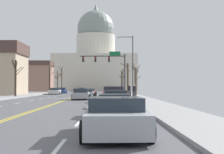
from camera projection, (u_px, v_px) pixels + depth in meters
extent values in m
cube|color=#4F4F54|center=(73.00, 98.00, 42.91)|extent=(14.00, 180.00, 0.06)
cube|color=yellow|center=(72.00, 98.00, 42.91)|extent=(0.10, 176.40, 0.00)
cube|color=yellow|center=(73.00, 98.00, 42.91)|extent=(0.10, 176.40, 0.00)
cube|color=silver|center=(60.00, 146.00, 8.47)|extent=(0.12, 2.20, 0.00)
cube|color=silver|center=(78.00, 123.00, 13.66)|extent=(0.12, 2.20, 0.00)
cube|color=silver|center=(87.00, 113.00, 18.86)|extent=(0.12, 2.20, 0.00)
cube|color=silver|center=(91.00, 107.00, 24.06)|extent=(0.12, 2.20, 0.00)
cube|color=silver|center=(94.00, 103.00, 29.26)|extent=(0.12, 2.20, 0.00)
cube|color=silver|center=(96.00, 101.00, 34.45)|extent=(0.12, 2.20, 0.00)
cube|color=silver|center=(98.00, 99.00, 39.65)|extent=(0.12, 2.20, 0.00)
cube|color=silver|center=(99.00, 97.00, 44.85)|extent=(0.12, 2.20, 0.00)
cube|color=silver|center=(100.00, 96.00, 50.05)|extent=(0.12, 2.20, 0.00)
cube|color=silver|center=(101.00, 95.00, 55.24)|extent=(0.12, 2.20, 0.00)
cube|color=silver|center=(102.00, 94.00, 60.44)|extent=(0.12, 2.20, 0.00)
cube|color=silver|center=(102.00, 94.00, 65.64)|extent=(0.12, 2.20, 0.00)
cube|color=silver|center=(103.00, 93.00, 70.84)|extent=(0.12, 2.20, 0.00)
cube|color=silver|center=(103.00, 93.00, 76.04)|extent=(0.12, 2.20, 0.00)
cube|color=silver|center=(103.00, 92.00, 81.23)|extent=(0.12, 2.20, 0.00)
cube|color=silver|center=(104.00, 92.00, 86.43)|extent=(0.12, 2.20, 0.00)
cube|color=silver|center=(104.00, 92.00, 91.63)|extent=(0.12, 2.20, 0.00)
cube|color=silver|center=(104.00, 91.00, 96.83)|extent=(0.12, 2.20, 0.00)
cube|color=silver|center=(104.00, 91.00, 102.02)|extent=(0.12, 2.20, 0.00)
cube|color=silver|center=(105.00, 91.00, 107.22)|extent=(0.12, 2.20, 0.00)
cube|color=silver|center=(17.00, 103.00, 29.18)|extent=(0.12, 2.20, 0.00)
cube|color=silver|center=(31.00, 101.00, 34.38)|extent=(0.12, 2.20, 0.00)
cube|color=silver|center=(41.00, 99.00, 39.58)|extent=(0.12, 2.20, 0.00)
cube|color=silver|center=(49.00, 97.00, 44.77)|extent=(0.12, 2.20, 0.00)
cube|color=silver|center=(55.00, 96.00, 49.97)|extent=(0.12, 2.20, 0.00)
cube|color=silver|center=(60.00, 95.00, 55.17)|extent=(0.12, 2.20, 0.00)
cube|color=silver|center=(64.00, 94.00, 60.37)|extent=(0.12, 2.20, 0.00)
cube|color=silver|center=(68.00, 94.00, 65.56)|extent=(0.12, 2.20, 0.00)
cube|color=silver|center=(71.00, 93.00, 70.76)|extent=(0.12, 2.20, 0.00)
cube|color=silver|center=(73.00, 93.00, 75.96)|extent=(0.12, 2.20, 0.00)
cube|color=silver|center=(76.00, 92.00, 81.16)|extent=(0.12, 2.20, 0.00)
cube|color=silver|center=(78.00, 92.00, 86.35)|extent=(0.12, 2.20, 0.00)
cube|color=silver|center=(79.00, 92.00, 91.55)|extent=(0.12, 2.20, 0.00)
cube|color=silver|center=(81.00, 91.00, 96.75)|extent=(0.12, 2.20, 0.00)
cube|color=silver|center=(82.00, 91.00, 101.95)|extent=(0.12, 2.20, 0.00)
cube|color=silver|center=(84.00, 91.00, 107.14)|extent=(0.12, 2.20, 0.00)
cube|color=gray|center=(136.00, 97.00, 43.01)|extent=(3.00, 180.00, 0.14)
cube|color=gray|center=(9.00, 97.00, 42.82)|extent=(3.00, 180.00, 0.14)
cylinder|color=#28282D|center=(125.00, 74.00, 55.48)|extent=(0.22, 0.22, 7.00)
cylinder|color=#28282D|center=(102.00, 56.00, 55.53)|extent=(7.80, 0.16, 0.16)
cube|color=black|center=(109.00, 59.00, 55.52)|extent=(0.32, 0.28, 0.92)
sphere|color=red|center=(109.00, 58.00, 55.37)|extent=(0.22, 0.22, 0.22)
sphere|color=#332B05|center=(109.00, 59.00, 55.36)|extent=(0.22, 0.22, 0.22)
sphere|color=black|center=(109.00, 61.00, 55.36)|extent=(0.22, 0.22, 0.22)
cube|color=black|center=(95.00, 59.00, 55.50)|extent=(0.32, 0.28, 0.92)
sphere|color=red|center=(95.00, 58.00, 55.35)|extent=(0.22, 0.22, 0.22)
sphere|color=#332B05|center=(95.00, 59.00, 55.34)|extent=(0.22, 0.22, 0.22)
sphere|color=black|center=(95.00, 61.00, 55.33)|extent=(0.22, 0.22, 0.22)
cube|color=black|center=(83.00, 59.00, 55.48)|extent=(0.32, 0.28, 0.92)
sphere|color=red|center=(83.00, 58.00, 55.32)|extent=(0.22, 0.22, 0.22)
sphere|color=#332B05|center=(83.00, 59.00, 55.32)|extent=(0.22, 0.22, 0.22)
sphere|color=black|center=(83.00, 61.00, 55.31)|extent=(0.22, 0.22, 0.22)
cube|color=#146033|center=(115.00, 54.00, 55.58)|extent=(1.90, 0.06, 0.70)
cylinder|color=#333338|center=(133.00, 66.00, 45.30)|extent=(0.14, 0.14, 8.50)
cylinder|color=#333338|center=(126.00, 37.00, 45.41)|extent=(1.94, 0.09, 0.09)
cube|color=#B2B2AD|center=(119.00, 37.00, 45.39)|extent=(0.56, 0.24, 0.16)
cube|color=beige|center=(96.00, 73.00, 119.32)|extent=(29.27, 23.65, 12.61)
cylinder|color=beige|center=(96.00, 46.00, 119.60)|extent=(14.28, 14.28, 7.84)
sphere|color=gray|center=(96.00, 29.00, 119.78)|extent=(13.63, 13.63, 13.63)
cone|color=gray|center=(96.00, 7.00, 120.01)|extent=(1.80, 1.80, 2.40)
cube|color=#B71414|center=(90.00, 93.00, 50.65)|extent=(1.92, 4.26, 0.55)
cube|color=#232D38|center=(89.00, 90.00, 50.33)|extent=(1.65, 1.85, 0.47)
cylinder|color=black|center=(85.00, 94.00, 51.96)|extent=(0.23, 0.64, 0.64)
cylinder|color=black|center=(96.00, 94.00, 51.94)|extent=(0.23, 0.64, 0.64)
cylinder|color=black|center=(83.00, 94.00, 49.34)|extent=(0.23, 0.64, 0.64)
cylinder|color=black|center=(95.00, 94.00, 49.32)|extent=(0.23, 0.64, 0.64)
cube|color=#9EA3A8|center=(87.00, 94.00, 44.32)|extent=(1.78, 4.40, 0.61)
cube|color=#232D38|center=(87.00, 91.00, 44.18)|extent=(1.55, 1.97, 0.39)
cylinder|color=black|center=(82.00, 95.00, 45.67)|extent=(0.22, 0.64, 0.64)
cylinder|color=black|center=(94.00, 95.00, 45.68)|extent=(0.22, 0.64, 0.64)
cylinder|color=black|center=(80.00, 95.00, 42.95)|extent=(0.22, 0.64, 0.64)
cylinder|color=black|center=(93.00, 95.00, 42.96)|extent=(0.22, 0.64, 0.64)
cube|color=#9EA3A8|center=(81.00, 95.00, 37.77)|extent=(1.92, 4.73, 0.66)
cube|color=#232D38|center=(81.00, 91.00, 37.36)|extent=(1.65, 2.19, 0.47)
cylinder|color=black|center=(75.00, 96.00, 39.19)|extent=(0.23, 0.64, 0.64)
cylinder|color=black|center=(90.00, 96.00, 39.25)|extent=(0.23, 0.64, 0.64)
cylinder|color=black|center=(72.00, 97.00, 36.29)|extent=(0.23, 0.64, 0.64)
cylinder|color=black|center=(89.00, 97.00, 36.34)|extent=(0.23, 0.64, 0.64)
cube|color=maroon|center=(114.00, 96.00, 30.34)|extent=(2.07, 5.60, 0.74)
cube|color=#1E2833|center=(114.00, 89.00, 31.14)|extent=(1.89, 1.91, 0.58)
cube|color=maroon|center=(114.00, 92.00, 27.62)|extent=(1.88, 0.11, 0.22)
cylinder|color=black|center=(103.00, 98.00, 32.00)|extent=(0.28, 0.80, 0.80)
cylinder|color=black|center=(124.00, 98.00, 32.03)|extent=(0.28, 0.80, 0.80)
cylinder|color=black|center=(103.00, 99.00, 28.64)|extent=(0.28, 0.80, 0.80)
cylinder|color=black|center=(126.00, 99.00, 28.67)|extent=(0.28, 0.80, 0.80)
cube|color=black|center=(115.00, 101.00, 23.78)|extent=(1.94, 4.69, 0.68)
cube|color=#232D38|center=(115.00, 93.00, 23.34)|extent=(1.63, 2.07, 0.43)
cylinder|color=black|center=(102.00, 102.00, 25.17)|extent=(0.24, 0.65, 0.64)
cylinder|color=black|center=(125.00, 102.00, 25.25)|extent=(0.24, 0.65, 0.64)
cylinder|color=black|center=(103.00, 104.00, 22.30)|extent=(0.24, 0.65, 0.64)
cylinder|color=black|center=(129.00, 104.00, 22.39)|extent=(0.24, 0.65, 0.64)
cube|color=#6B6056|center=(115.00, 107.00, 17.28)|extent=(1.86, 4.46, 0.61)
cube|color=#232D38|center=(115.00, 98.00, 16.93)|extent=(1.61, 2.04, 0.38)
cylinder|color=black|center=(99.00, 108.00, 18.65)|extent=(0.23, 0.64, 0.64)
cylinder|color=black|center=(130.00, 108.00, 18.65)|extent=(0.23, 0.64, 0.64)
cylinder|color=black|center=(97.00, 111.00, 15.90)|extent=(0.23, 0.64, 0.64)
cylinder|color=black|center=(133.00, 111.00, 15.90)|extent=(0.23, 0.64, 0.64)
cube|color=#9EA3A8|center=(115.00, 120.00, 10.19)|extent=(1.95, 4.39, 0.66)
cube|color=#232D38|center=(115.00, 104.00, 10.04)|extent=(1.67, 2.00, 0.40)
cylinder|color=black|center=(88.00, 121.00, 11.50)|extent=(0.24, 0.65, 0.64)
cylinder|color=black|center=(139.00, 121.00, 11.57)|extent=(0.24, 0.65, 0.64)
cylinder|color=black|center=(84.00, 132.00, 8.81)|extent=(0.24, 0.65, 0.64)
cylinder|color=black|center=(151.00, 132.00, 8.88)|extent=(0.24, 0.65, 0.64)
cube|color=silver|center=(55.00, 92.00, 60.67)|extent=(1.91, 4.24, 0.64)
cube|color=#232D38|center=(55.00, 89.00, 61.05)|extent=(1.66, 1.84, 0.44)
cylinder|color=black|center=(59.00, 93.00, 59.37)|extent=(0.23, 0.64, 0.64)
cylinder|color=black|center=(49.00, 93.00, 59.34)|extent=(0.23, 0.64, 0.64)
cylinder|color=black|center=(61.00, 93.00, 61.99)|extent=(0.23, 0.64, 0.64)
cylinder|color=black|center=(51.00, 93.00, 61.95)|extent=(0.23, 0.64, 0.64)
cube|color=navy|center=(62.00, 91.00, 68.69)|extent=(1.71, 4.44, 0.65)
cube|color=#232D38|center=(62.00, 89.00, 69.04)|extent=(1.50, 2.12, 0.45)
cylinder|color=black|center=(65.00, 92.00, 67.32)|extent=(0.22, 0.64, 0.64)
cylinder|color=black|center=(57.00, 92.00, 67.30)|extent=(0.22, 0.64, 0.64)
cylinder|color=black|center=(67.00, 92.00, 70.07)|extent=(0.22, 0.64, 0.64)
cylinder|color=black|center=(59.00, 92.00, 70.05)|extent=(0.22, 0.64, 0.64)
cube|color=black|center=(82.00, 91.00, 79.20)|extent=(1.82, 4.66, 0.59)
cube|color=#232D38|center=(82.00, 89.00, 79.46)|extent=(1.57, 2.16, 0.41)
cylinder|color=black|center=(85.00, 91.00, 77.79)|extent=(0.23, 0.64, 0.64)
cylinder|color=black|center=(78.00, 91.00, 77.74)|extent=(0.23, 0.64, 0.64)
cylinder|color=black|center=(86.00, 91.00, 80.66)|extent=(0.23, 0.64, 0.64)
cylinder|color=black|center=(79.00, 91.00, 80.61)|extent=(0.23, 0.64, 0.64)
cube|color=#8C6656|center=(32.00, 79.00, 92.75)|extent=(11.47, 7.73, 7.39)
cube|color=#47332D|center=(32.00, 64.00, 92.88)|extent=(11.93, 8.04, 1.29)
cylinder|color=#4C3D2D|center=(128.00, 78.00, 62.86)|extent=(0.38, 0.38, 5.88)
cylinder|color=#4C3D2D|center=(124.00, 65.00, 62.89)|extent=(1.60, 0.17, 1.11)
cylinder|color=#4C3D2D|center=(128.00, 73.00, 63.45)|extent=(0.37, 1.20, 0.85)
cylinder|color=#4C3D2D|center=(129.00, 71.00, 63.53)|extent=(0.66, 1.37, 0.81)
cylinder|color=#4C3D2D|center=(126.00, 66.00, 62.69)|extent=(0.62, 0.56, 0.81)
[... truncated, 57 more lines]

